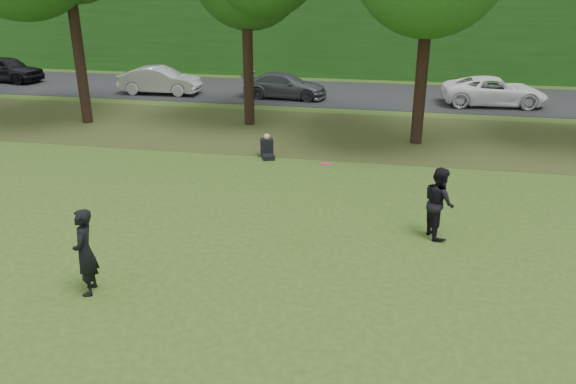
% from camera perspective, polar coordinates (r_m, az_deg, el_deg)
% --- Properties ---
extents(ground, '(120.00, 120.00, 0.00)m').
position_cam_1_polar(ground, '(11.33, -7.05, -11.50)').
color(ground, '#2F4916').
rests_on(ground, ground).
extents(leaf_litter, '(60.00, 7.00, 0.01)m').
position_cam_1_polar(leaf_litter, '(23.04, 2.79, 6.04)').
color(leaf_litter, '#3F2F16').
rests_on(leaf_litter, ground).
extents(street, '(70.00, 7.00, 0.02)m').
position_cam_1_polar(street, '(30.77, 5.00, 9.93)').
color(street, black).
rests_on(street, ground).
extents(far_hedge, '(70.00, 3.00, 5.00)m').
position_cam_1_polar(far_hedge, '(36.31, 6.21, 15.63)').
color(far_hedge, '#1F4F16').
rests_on(far_hedge, ground).
extents(player_left, '(0.61, 0.77, 1.83)m').
position_cam_1_polar(player_left, '(11.97, -19.94, -5.77)').
color(player_left, black).
rests_on(player_left, ground).
extents(player_right, '(0.94, 1.05, 1.78)m').
position_cam_1_polar(player_right, '(14.16, 15.07, -1.03)').
color(player_right, black).
rests_on(player_right, ground).
extents(parked_cars, '(40.77, 3.55, 1.49)m').
position_cam_1_polar(parked_cars, '(29.65, 3.91, 10.92)').
color(parked_cars, black).
rests_on(parked_cars, street).
extents(frisbee, '(0.35, 0.35, 0.10)m').
position_cam_1_polar(frisbee, '(12.27, 3.84, 2.89)').
color(frisbee, '#FA1553').
rests_on(frisbee, ground).
extents(seated_person, '(0.65, 0.83, 0.83)m').
position_cam_1_polar(seated_person, '(19.88, -2.13, 4.44)').
color(seated_person, black).
rests_on(seated_person, ground).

